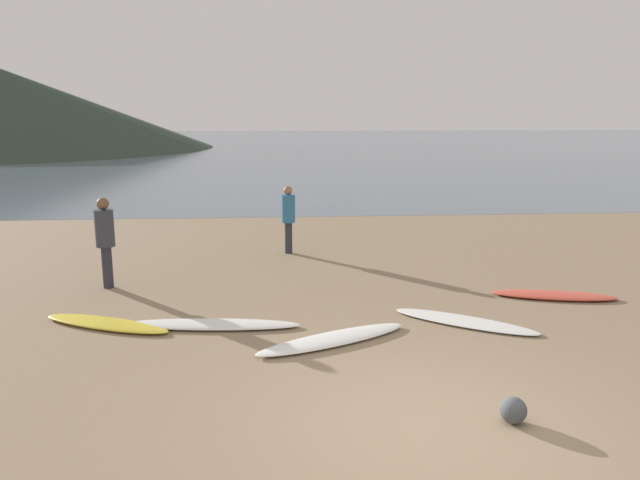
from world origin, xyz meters
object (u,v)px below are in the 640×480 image
(surfboard_4, at_px, (554,295))
(person_1, at_px, (105,235))
(surfboard_1, at_px, (211,324))
(beach_rock_far, at_px, (513,410))
(person_0, at_px, (288,214))
(surfboard_2, at_px, (333,339))
(surfboard_0, at_px, (106,323))
(surfboard_3, at_px, (465,321))

(surfboard_4, xyz_separation_m, person_1, (-7.89, 1.22, 0.94))
(surfboard_1, relative_size, beach_rock_far, 9.69)
(surfboard_4, distance_m, person_0, 5.97)
(surfboard_2, relative_size, person_0, 1.54)
(surfboard_1, xyz_separation_m, person_0, (1.29, 4.86, 0.87))
(surfboard_0, bearing_deg, surfboard_1, 18.76)
(person_0, distance_m, person_1, 4.25)
(surfboard_0, distance_m, beach_rock_far, 5.97)
(surfboard_4, height_order, person_1, person_1)
(surfboard_3, bearing_deg, surfboard_2, -128.50)
(person_1, bearing_deg, surfboard_1, -7.93)
(surfboard_1, distance_m, surfboard_4, 5.91)
(surfboard_1, relative_size, surfboard_3, 1.20)
(surfboard_4, relative_size, beach_rock_far, 7.58)
(surfboard_3, bearing_deg, person_0, 152.13)
(surfboard_4, xyz_separation_m, beach_rock_far, (-2.40, -4.19, 0.10))
(surfboard_0, height_order, beach_rock_far, beach_rock_far)
(surfboard_1, bearing_deg, surfboard_0, 179.51)
(surfboard_4, height_order, beach_rock_far, beach_rock_far)
(surfboard_0, bearing_deg, surfboard_4, 31.46)
(surfboard_2, distance_m, surfboard_3, 2.17)
(surfboard_3, bearing_deg, surfboard_1, -146.89)
(surfboard_4, bearing_deg, surfboard_2, -141.99)
(surfboard_1, xyz_separation_m, surfboard_4, (5.81, 1.06, 0.00))
(surfboard_1, xyz_separation_m, surfboard_3, (3.85, -0.12, -0.01))
(surfboard_2, height_order, surfboard_4, surfboard_2)
(surfboard_3, relative_size, person_1, 1.35)
(beach_rock_far, bearing_deg, surfboard_1, 137.37)
(surfboard_2, xyz_separation_m, person_0, (-0.48, 5.60, 0.87))
(person_0, bearing_deg, person_1, -12.88)
(surfboard_3, relative_size, beach_rock_far, 8.07)
(surfboard_3, bearing_deg, person_1, -167.12)
(surfboard_2, bearing_deg, surfboard_1, 131.37)
(person_1, bearing_deg, surfboard_3, 17.61)
(surfboard_2, distance_m, beach_rock_far, 2.90)
(person_0, distance_m, beach_rock_far, 8.31)
(surfboard_2, height_order, person_1, person_1)
(surfboard_4, bearing_deg, surfboard_1, -155.69)
(surfboard_3, relative_size, surfboard_4, 1.07)
(surfboard_4, relative_size, person_1, 1.27)
(person_1, bearing_deg, person_0, 76.99)
(person_1, xyz_separation_m, beach_rock_far, (5.49, -5.42, -0.84))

